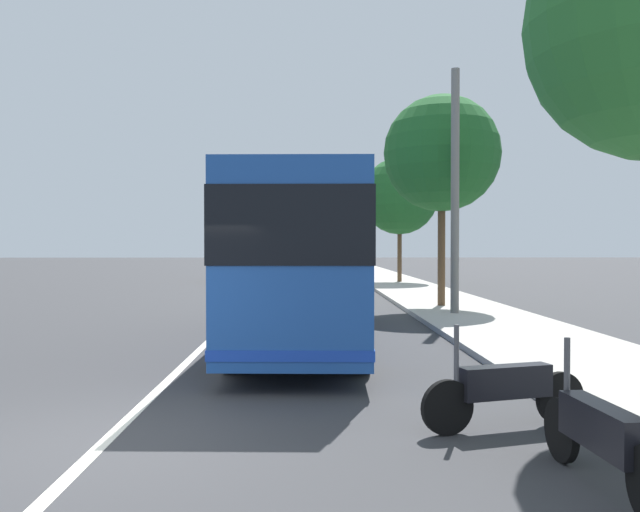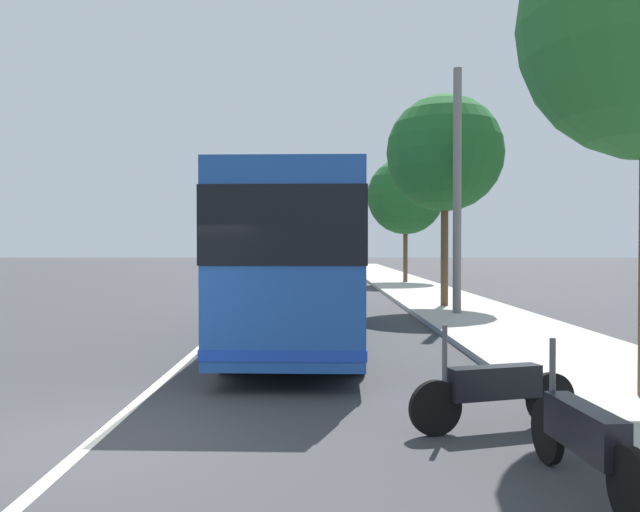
{
  "view_description": "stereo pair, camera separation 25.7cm",
  "coord_description": "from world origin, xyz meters",
  "px_view_note": "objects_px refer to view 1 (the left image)",
  "views": [
    {
      "loc": [
        -7.11,
        -2.25,
        2.18
      ],
      "look_at": [
        9.18,
        -2.57,
        1.92
      ],
      "focal_mm": 36.38,
      "sensor_mm": 36.0,
      "label": 1
    },
    {
      "loc": [
        -7.12,
        -2.5,
        2.18
      ],
      "look_at": [
        9.18,
        -2.57,
        1.92
      ],
      "focal_mm": 36.38,
      "sensor_mm": 36.0,
      "label": 2
    }
  ],
  "objects_px": {
    "car_far_distant": "(315,268)",
    "car_behind_bus": "(233,270)",
    "coach_bus": "(305,254)",
    "roadside_tree_mid_block": "(442,154)",
    "motorcycle_mid_row": "(505,389)",
    "car_oncoming": "(259,263)",
    "utility_pole": "(455,193)",
    "roadside_tree_far_block": "(400,196)",
    "car_ahead_same_lane": "(306,271)",
    "motorcycle_nearest_curb": "(601,436)"
  },
  "relations": [
    {
      "from": "car_oncoming",
      "to": "car_behind_bus",
      "type": "relative_size",
      "value": 0.94
    },
    {
      "from": "car_oncoming",
      "to": "roadside_tree_far_block",
      "type": "xyz_separation_m",
      "value": [
        -18.92,
        -9.38,
        4.26
      ]
    },
    {
      "from": "car_ahead_same_lane",
      "to": "roadside_tree_mid_block",
      "type": "relative_size",
      "value": 0.56
    },
    {
      "from": "coach_bus",
      "to": "car_oncoming",
      "type": "bearing_deg",
      "value": 7.8
    },
    {
      "from": "car_oncoming",
      "to": "car_behind_bus",
      "type": "height_order",
      "value": "car_behind_bus"
    },
    {
      "from": "car_oncoming",
      "to": "car_ahead_same_lane",
      "type": "xyz_separation_m",
      "value": [
        -17.48,
        -4.09,
        -0.0
      ]
    },
    {
      "from": "car_far_distant",
      "to": "car_behind_bus",
      "type": "relative_size",
      "value": 0.91
    },
    {
      "from": "coach_bus",
      "to": "utility_pole",
      "type": "height_order",
      "value": "utility_pole"
    },
    {
      "from": "car_oncoming",
      "to": "utility_pole",
      "type": "relative_size",
      "value": 0.56
    },
    {
      "from": "coach_bus",
      "to": "motorcycle_nearest_curb",
      "type": "distance_m",
      "value": 9.25
    },
    {
      "from": "car_ahead_same_lane",
      "to": "roadside_tree_mid_block",
      "type": "height_order",
      "value": "roadside_tree_mid_block"
    },
    {
      "from": "utility_pole",
      "to": "coach_bus",
      "type": "bearing_deg",
      "value": 138.49
    },
    {
      "from": "motorcycle_nearest_curb",
      "to": "car_ahead_same_lane",
      "type": "bearing_deg",
      "value": 1.34
    },
    {
      "from": "car_behind_bus",
      "to": "motorcycle_mid_row",
      "type": "bearing_deg",
      "value": 9.56
    },
    {
      "from": "coach_bus",
      "to": "motorcycle_nearest_curb",
      "type": "relative_size",
      "value": 4.75
    },
    {
      "from": "car_far_distant",
      "to": "car_oncoming",
      "type": "xyz_separation_m",
      "value": [
        11.9,
        4.7,
        0.04
      ]
    },
    {
      "from": "roadside_tree_far_block",
      "to": "utility_pole",
      "type": "distance_m",
      "value": 16.99
    },
    {
      "from": "car_behind_bus",
      "to": "roadside_tree_far_block",
      "type": "distance_m",
      "value": 11.1
    },
    {
      "from": "car_ahead_same_lane",
      "to": "car_far_distant",
      "type": "bearing_deg",
      "value": -5.86
    },
    {
      "from": "car_behind_bus",
      "to": "car_oncoming",
      "type": "bearing_deg",
      "value": 176.16
    },
    {
      "from": "coach_bus",
      "to": "roadside_tree_mid_block",
      "type": "relative_size",
      "value": 1.44
    },
    {
      "from": "motorcycle_nearest_curb",
      "to": "coach_bus",
      "type": "bearing_deg",
      "value": 13.59
    },
    {
      "from": "motorcycle_nearest_curb",
      "to": "car_oncoming",
      "type": "height_order",
      "value": "car_oncoming"
    },
    {
      "from": "motorcycle_nearest_curb",
      "to": "roadside_tree_mid_block",
      "type": "bearing_deg",
      "value": -10.3
    },
    {
      "from": "roadside_tree_mid_block",
      "to": "motorcycle_mid_row",
      "type": "bearing_deg",
      "value": 171.14
    },
    {
      "from": "motorcycle_nearest_curb",
      "to": "roadside_tree_far_block",
      "type": "xyz_separation_m",
      "value": [
        30.77,
        -2.61,
        4.48
      ]
    },
    {
      "from": "utility_pole",
      "to": "roadside_tree_far_block",
      "type": "bearing_deg",
      "value": -2.52
    },
    {
      "from": "car_far_distant",
      "to": "roadside_tree_far_block",
      "type": "distance_m",
      "value": 9.46
    },
    {
      "from": "roadside_tree_mid_block",
      "to": "roadside_tree_far_block",
      "type": "xyz_separation_m",
      "value": [
        14.49,
        -0.64,
        -0.34
      ]
    },
    {
      "from": "car_oncoming",
      "to": "car_ahead_same_lane",
      "type": "relative_size",
      "value": 1.05
    },
    {
      "from": "motorcycle_mid_row",
      "to": "car_ahead_same_lane",
      "type": "bearing_deg",
      "value": -101.65
    },
    {
      "from": "coach_bus",
      "to": "motorcycle_mid_row",
      "type": "bearing_deg",
      "value": -158.53
    },
    {
      "from": "motorcycle_nearest_curb",
      "to": "car_ahead_same_lane",
      "type": "xyz_separation_m",
      "value": [
        32.21,
        2.67,
        0.22
      ]
    },
    {
      "from": "roadside_tree_far_block",
      "to": "utility_pole",
      "type": "bearing_deg",
      "value": 177.48
    },
    {
      "from": "coach_bus",
      "to": "motorcycle_nearest_curb",
      "type": "bearing_deg",
      "value": -160.92
    },
    {
      "from": "car_ahead_same_lane",
      "to": "coach_bus",
      "type": "bearing_deg",
      "value": -179.62
    },
    {
      "from": "car_oncoming",
      "to": "car_ahead_same_lane",
      "type": "height_order",
      "value": "car_ahead_same_lane"
    },
    {
      "from": "car_oncoming",
      "to": "roadside_tree_mid_block",
      "type": "xyz_separation_m",
      "value": [
        -33.41,
        -8.73,
        4.6
      ]
    },
    {
      "from": "motorcycle_mid_row",
      "to": "car_ahead_same_lane",
      "type": "height_order",
      "value": "car_ahead_same_lane"
    },
    {
      "from": "motorcycle_mid_row",
      "to": "roadside_tree_far_block",
      "type": "relative_size",
      "value": 0.3
    },
    {
      "from": "coach_bus",
      "to": "roadside_tree_mid_block",
      "type": "bearing_deg",
      "value": -29.42
    },
    {
      "from": "roadside_tree_far_block",
      "to": "coach_bus",
      "type": "bearing_deg",
      "value": 166.53
    },
    {
      "from": "coach_bus",
      "to": "roadside_tree_mid_block",
      "type": "height_order",
      "value": "roadside_tree_mid_block"
    },
    {
      "from": "motorcycle_nearest_curb",
      "to": "roadside_tree_mid_block",
      "type": "relative_size",
      "value": 0.3
    },
    {
      "from": "car_behind_bus",
      "to": "roadside_tree_mid_block",
      "type": "height_order",
      "value": "roadside_tree_mid_block"
    },
    {
      "from": "car_far_distant",
      "to": "car_oncoming",
      "type": "relative_size",
      "value": 0.97
    },
    {
      "from": "motorcycle_mid_row",
      "to": "car_oncoming",
      "type": "distance_m",
      "value": 48.22
    },
    {
      "from": "motorcycle_nearest_curb",
      "to": "car_far_distant",
      "type": "height_order",
      "value": "car_far_distant"
    },
    {
      "from": "car_behind_bus",
      "to": "car_ahead_same_lane",
      "type": "bearing_deg",
      "value": 65.91
    },
    {
      "from": "roadside_tree_far_block",
      "to": "car_ahead_same_lane",
      "type": "bearing_deg",
      "value": 74.82
    }
  ]
}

